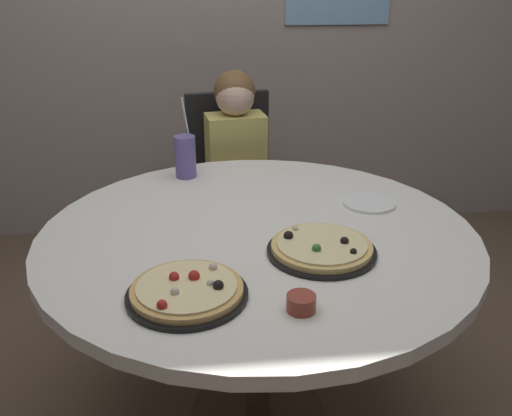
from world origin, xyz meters
The scene contains 9 objects.
ground_plane centered at (0.00, 0.00, 0.00)m, with size 8.00×8.00×0.00m, color brown.
dining_table centered at (0.00, 0.00, 0.66)m, with size 1.34×1.34×0.75m.
chair_wooden centered at (-0.01, 0.99, 0.53)m, with size 0.45×0.45×0.95m.
diner_child centered at (0.01, 0.81, 0.48)m, with size 0.30×0.42×1.08m.
pizza_veggie centered at (0.16, -0.17, 0.77)m, with size 0.31×0.31×0.05m.
pizza_cheese centered at (-0.21, -0.36, 0.77)m, with size 0.30×0.30×0.05m.
soda_cup centered at (-0.22, 0.50, 0.83)m, with size 0.08×0.08×0.31m.
sauce_bowl centered at (0.05, -0.44, 0.77)m, with size 0.07×0.07×0.04m, color brown.
plate_small centered at (0.40, 0.15, 0.76)m, with size 0.18×0.18×0.01m, color white.
Camera 1 is at (-0.17, -1.52, 1.49)m, focal length 38.73 mm.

